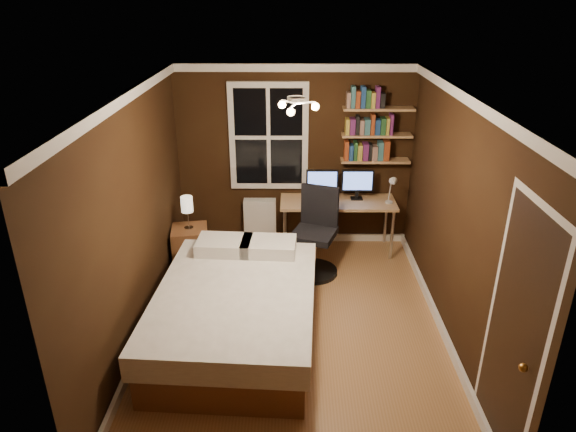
{
  "coord_description": "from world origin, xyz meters",
  "views": [
    {
      "loc": [
        -0.03,
        -4.64,
        3.36
      ],
      "look_at": [
        -0.08,
        0.45,
        1.11
      ],
      "focal_mm": 32.0,
      "sensor_mm": 36.0,
      "label": 1
    }
  ],
  "objects_px": {
    "bedside_lamp": "(188,213)",
    "monitor_left": "(322,184)",
    "radiator": "(260,222)",
    "nightstand": "(191,248)",
    "desk": "(338,205)",
    "desk_lamp": "(391,190)",
    "monitor_right": "(357,185)",
    "office_chair": "(315,240)",
    "bed": "(237,311)"
  },
  "relations": [
    {
      "from": "desk_lamp",
      "to": "radiator",
      "type": "bearing_deg",
      "value": 169.29
    },
    {
      "from": "nightstand",
      "to": "office_chair",
      "type": "height_order",
      "value": "office_chair"
    },
    {
      "from": "bedside_lamp",
      "to": "monitor_left",
      "type": "relative_size",
      "value": 1.0
    },
    {
      "from": "monitor_left",
      "to": "office_chair",
      "type": "bearing_deg",
      "value": -99.18
    },
    {
      "from": "bedside_lamp",
      "to": "monitor_right",
      "type": "height_order",
      "value": "monitor_right"
    },
    {
      "from": "bedside_lamp",
      "to": "office_chair",
      "type": "relative_size",
      "value": 0.39
    },
    {
      "from": "nightstand",
      "to": "radiator",
      "type": "distance_m",
      "value": 1.11
    },
    {
      "from": "bedside_lamp",
      "to": "desk_lamp",
      "type": "relative_size",
      "value": 0.99
    },
    {
      "from": "monitor_right",
      "to": "radiator",
      "type": "bearing_deg",
      "value": 175.06
    },
    {
      "from": "bedside_lamp",
      "to": "desk_lamp",
      "type": "height_order",
      "value": "desk_lamp"
    },
    {
      "from": "monitor_left",
      "to": "monitor_right",
      "type": "bearing_deg",
      "value": 0.0
    },
    {
      "from": "bedside_lamp",
      "to": "desk",
      "type": "xyz_separation_m",
      "value": [
        1.94,
        0.5,
        -0.1
      ]
    },
    {
      "from": "radiator",
      "to": "monitor_right",
      "type": "relative_size",
      "value": 1.55
    },
    {
      "from": "desk",
      "to": "monitor_right",
      "type": "bearing_deg",
      "value": 16.67
    },
    {
      "from": "desk",
      "to": "monitor_right",
      "type": "distance_m",
      "value": 0.38
    },
    {
      "from": "monitor_right",
      "to": "desk_lamp",
      "type": "height_order",
      "value": "desk_lamp"
    },
    {
      "from": "bed",
      "to": "desk_lamp",
      "type": "height_order",
      "value": "desk_lamp"
    },
    {
      "from": "nightstand",
      "to": "radiator",
      "type": "bearing_deg",
      "value": 30.26
    },
    {
      "from": "monitor_right",
      "to": "office_chair",
      "type": "height_order",
      "value": "monitor_right"
    },
    {
      "from": "nightstand",
      "to": "bedside_lamp",
      "type": "height_order",
      "value": "bedside_lamp"
    },
    {
      "from": "desk",
      "to": "nightstand",
      "type": "bearing_deg",
      "value": -165.54
    },
    {
      "from": "radiator",
      "to": "desk",
      "type": "bearing_deg",
      "value": -10.19
    },
    {
      "from": "monitor_left",
      "to": "bedside_lamp",
      "type": "bearing_deg",
      "value": -161.47
    },
    {
      "from": "desk",
      "to": "office_chair",
      "type": "relative_size",
      "value": 1.38
    },
    {
      "from": "monitor_left",
      "to": "office_chair",
      "type": "relative_size",
      "value": 0.39
    },
    {
      "from": "nightstand",
      "to": "radiator",
      "type": "height_order",
      "value": "radiator"
    },
    {
      "from": "monitor_right",
      "to": "desk_lamp",
      "type": "distance_m",
      "value": 0.47
    },
    {
      "from": "bedside_lamp",
      "to": "monitor_right",
      "type": "distance_m",
      "value": 2.28
    },
    {
      "from": "bed",
      "to": "nightstand",
      "type": "relative_size",
      "value": 4.09
    },
    {
      "from": "desk",
      "to": "desk_lamp",
      "type": "xyz_separation_m",
      "value": [
        0.68,
        -0.14,
        0.28
      ]
    },
    {
      "from": "desk",
      "to": "office_chair",
      "type": "xyz_separation_m",
      "value": [
        -0.33,
        -0.6,
        -0.23
      ]
    },
    {
      "from": "nightstand",
      "to": "monitor_left",
      "type": "relative_size",
      "value": 1.28
    },
    {
      "from": "nightstand",
      "to": "monitor_right",
      "type": "height_order",
      "value": "monitor_right"
    },
    {
      "from": "bedside_lamp",
      "to": "radiator",
      "type": "bearing_deg",
      "value": 38.64
    },
    {
      "from": "monitor_left",
      "to": "office_chair",
      "type": "distance_m",
      "value": 0.85
    },
    {
      "from": "nightstand",
      "to": "monitor_left",
      "type": "bearing_deg",
      "value": 10.14
    },
    {
      "from": "radiator",
      "to": "nightstand",
      "type": "bearing_deg",
      "value": -141.36
    },
    {
      "from": "monitor_left",
      "to": "desk_lamp",
      "type": "relative_size",
      "value": 0.99
    },
    {
      "from": "monitor_right",
      "to": "monitor_left",
      "type": "bearing_deg",
      "value": 180.0
    },
    {
      "from": "radiator",
      "to": "desk",
      "type": "distance_m",
      "value": 1.14
    },
    {
      "from": "desk_lamp",
      "to": "office_chair",
      "type": "bearing_deg",
      "value": -155.1
    },
    {
      "from": "desk",
      "to": "desk_lamp",
      "type": "bearing_deg",
      "value": -11.53
    },
    {
      "from": "bed",
      "to": "desk_lamp",
      "type": "distance_m",
      "value": 2.71
    },
    {
      "from": "nightstand",
      "to": "radiator",
      "type": "xyz_separation_m",
      "value": [
        0.87,
        0.69,
        0.06
      ]
    },
    {
      "from": "bedside_lamp",
      "to": "desk_lamp",
      "type": "bearing_deg",
      "value": 7.87
    },
    {
      "from": "monitor_left",
      "to": "office_chair",
      "type": "xyz_separation_m",
      "value": [
        -0.11,
        -0.68,
        -0.5
      ]
    },
    {
      "from": "desk",
      "to": "monitor_left",
      "type": "height_order",
      "value": "monitor_left"
    },
    {
      "from": "monitor_right",
      "to": "desk_lamp",
      "type": "xyz_separation_m",
      "value": [
        0.42,
        -0.22,
        0.01
      ]
    },
    {
      "from": "radiator",
      "to": "monitor_left",
      "type": "bearing_deg",
      "value": -7.65
    },
    {
      "from": "bedside_lamp",
      "to": "desk",
      "type": "height_order",
      "value": "bedside_lamp"
    }
  ]
}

